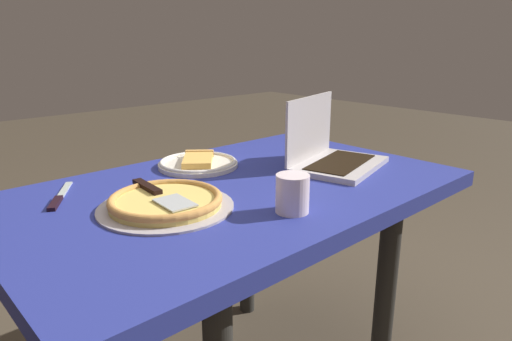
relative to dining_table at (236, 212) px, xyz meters
name	(u,v)px	position (x,y,z in m)	size (l,w,h in m)	color
dining_table	(236,212)	(0.00, 0.00, 0.00)	(1.31, 0.82, 0.72)	navy
laptop	(330,152)	(0.36, -0.06, 0.13)	(0.37, 0.31, 0.23)	beige
pizza_plate	(198,163)	(0.03, 0.23, 0.10)	(0.26, 0.26, 0.04)	white
pizza_tray	(166,202)	(-0.25, -0.02, 0.10)	(0.34, 0.34, 0.04)	#A8A1A8
table_knife	(59,198)	(-0.42, 0.23, 0.09)	(0.14, 0.21, 0.01)	#B5C2BC
drink_cup	(292,193)	(-0.03, -0.25, 0.13)	(0.08, 0.08, 0.10)	silver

